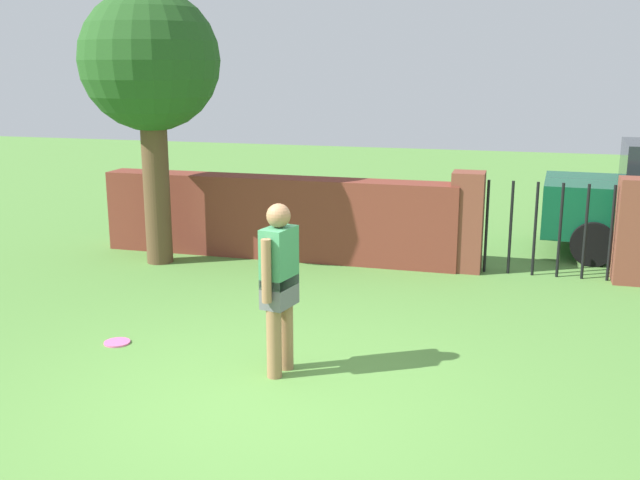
% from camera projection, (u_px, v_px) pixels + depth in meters
% --- Properties ---
extents(ground_plane, '(40.00, 40.00, 0.00)m').
position_uv_depth(ground_plane, '(267.00, 399.00, 6.38)').
color(ground_plane, '#568C3D').
extents(brick_wall, '(5.40, 0.50, 1.22)m').
position_uv_depth(brick_wall, '(277.00, 217.00, 10.99)').
color(brick_wall, brown).
rests_on(brick_wall, ground).
extents(tree, '(1.95, 1.95, 3.87)m').
position_uv_depth(tree, '(150.00, 66.00, 10.18)').
color(tree, brown).
rests_on(tree, ground).
extents(person, '(0.29, 0.53, 1.62)m').
position_uv_depth(person, '(279.00, 281.00, 6.73)').
color(person, '#9E704C').
rests_on(person, ground).
extents(fence_gate, '(2.60, 0.44, 1.40)m').
position_uv_depth(fence_gate, '(548.00, 226.00, 9.95)').
color(fence_gate, brown).
rests_on(fence_gate, ground).
extents(frisbee_pink, '(0.27, 0.27, 0.02)m').
position_uv_depth(frisbee_pink, '(117.00, 342.00, 7.66)').
color(frisbee_pink, pink).
rests_on(frisbee_pink, ground).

